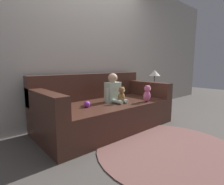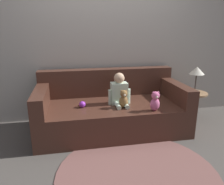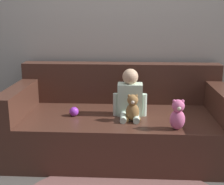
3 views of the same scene
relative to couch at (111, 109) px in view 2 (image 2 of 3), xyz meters
The scene contains 9 objects.
ground_plane 0.29m from the couch, 90.00° to the right, with size 12.00×12.00×0.00m, color #4C4742.
wall_back 1.14m from the couch, 90.00° to the left, with size 8.00×0.05×2.60m.
couch is the anchor object (origin of this frame).
person_baby 0.32m from the couch, 44.87° to the right, with size 0.30×0.33×0.42m.
teddy_bear_brown 0.36m from the couch, 64.29° to the right, with size 0.14×0.11×0.24m.
plush_toy_side 0.68m from the couch, 42.53° to the right, with size 0.12×0.11×0.25m.
toy_ball 0.46m from the couch, 160.14° to the right, with size 0.08×0.08×0.08m.
floor_rug 1.10m from the couch, 86.72° to the right, with size 1.60×1.60×0.01m.
side_table 1.33m from the couch, ahead, with size 0.38×0.38×0.84m.
Camera 2 is at (-0.54, -2.77, 1.38)m, focal length 35.00 mm.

